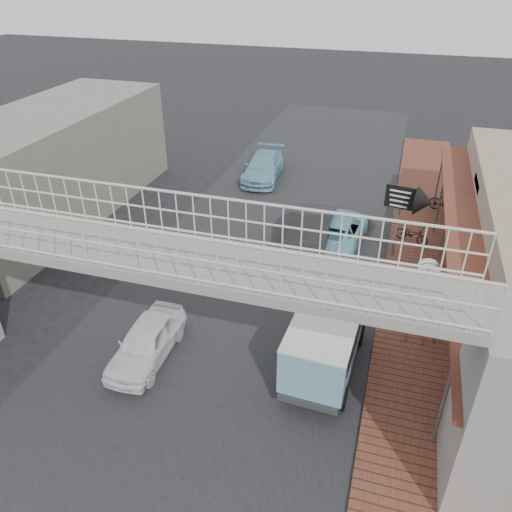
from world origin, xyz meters
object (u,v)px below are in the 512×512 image
Objects in this scene: angkot_curb at (339,229)px; white_hatchback at (146,341)px; angkot_far at (264,167)px; angkot_van at (326,335)px; motorcycle_near at (412,234)px; street_clock at (427,275)px; arrow_sign at (421,202)px; motorcycle_far at (445,203)px; dark_sedan at (309,235)px.

white_hatchback is at bearing 67.97° from angkot_curb.
angkot_curb is 8.25m from angkot_far.
motorcycle_near is (2.34, 8.90, -0.81)m from angkot_van.
street_clock reaches higher than angkot_far.
arrow_sign reaches higher than street_clock.
motorcycle_near is 0.47× the size of arrow_sign.
angkot_van reaches higher than motorcycle_far.
street_clock is (4.60, -4.70, 1.80)m from dark_sedan.
motorcycle_far reaches higher than motorcycle_near.
angkot_far reaches higher than motorcycle_near.
white_hatchback is 2.39× the size of motorcycle_near.
angkot_curb is 1.53× the size of street_clock.
angkot_curb is at bearing 61.98° from white_hatchback.
white_hatchback is at bearing -165.82° from angkot_van.
angkot_far is at bearing 150.53° from arrow_sign.
motorcycle_far is 0.50× the size of arrow_sign.
angkot_van is at bearing -76.88° from dark_sedan.
dark_sedan reaches higher than motorcycle_far.
arrow_sign reaches higher than motorcycle_far.
dark_sedan is at bearing 154.08° from motorcycle_far.
arrow_sign reaches higher than motorcycle_near.
motorcycle_near is at bearing 177.64° from motorcycle_far.
arrow_sign is (0.05, -1.46, 2.21)m from motorcycle_near.
angkot_curb is at bearing 153.40° from motorcycle_far.
dark_sedan is at bearing 108.08° from angkot_van.
white_hatchback is 9.04m from street_clock.
angkot_van is at bearing -177.57° from motorcycle_far.
angkot_curb reaches higher than motorcycle_far.
angkot_van is 3.71m from street_clock.
motorcycle_near is (7.82, 10.02, -0.12)m from white_hatchback.
angkot_van is (0.79, -8.12, 0.67)m from angkot_curb.
angkot_curb is (1.12, 1.22, -0.18)m from dark_sedan.
motorcycle_far is at bearing 84.50° from arrow_sign.
angkot_van is 2.81× the size of motorcycle_near.
motorcycle_near is at bearing -161.19° from angkot_curb.
white_hatchback is 0.73× the size of dark_sedan.
dark_sedan is 6.82m from street_clock.
motorcycle_far is 0.53× the size of street_clock.
dark_sedan reaches higher than angkot_far.
motorcycle_far is (9.93, -1.83, -0.10)m from angkot_far.
motorcycle_far is at bearing 75.82° from angkot_van.
angkot_far is 15.67m from angkot_van.
angkot_far is 1.10× the size of angkot_van.
arrow_sign is at bearing 74.83° from angkot_van.
arrow_sign reaches higher than angkot_curb.
street_clock reaches higher than angkot_curb.
angkot_curb is 1.08× the size of angkot_van.
white_hatchback is 11.82m from arrow_sign.
angkot_curb is 3.85m from arrow_sign.
angkot_van is at bearing -97.96° from arrow_sign.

